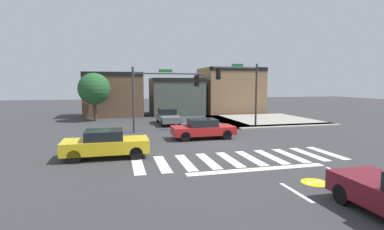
{
  "coord_description": "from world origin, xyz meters",
  "views": [
    {
      "loc": [
        -6.23,
        -18.64,
        3.93
      ],
      "look_at": [
        -1.1,
        1.49,
        1.73
      ],
      "focal_mm": 27.7,
      "sensor_mm": 36.0,
      "label": 1
    }
  ],
  "objects": [
    {
      "name": "curb_corner_northeast",
      "position": [
        8.49,
        9.42,
        0.07
      ],
      "size": [
        10.0,
        10.6,
        0.15
      ],
      "color": "#9E998E",
      "rests_on": "ground_plane"
    },
    {
      "name": "lane_markings",
      "position": [
        1.11,
        -12.02,
        0.0
      ],
      "size": [
        6.8,
        20.25,
        0.01
      ],
      "color": "white",
      "rests_on": "ground_plane"
    },
    {
      "name": "car_yellow",
      "position": [
        -6.86,
        -2.5,
        0.75
      ],
      "size": [
        4.44,
        1.91,
        1.49
      ],
      "rotation": [
        0.0,
        0.0,
        3.14
      ],
      "color": "gold",
      "rests_on": "ground_plane"
    },
    {
      "name": "traffic_signal_northwest",
      "position": [
        -2.57,
        5.3,
        3.64
      ],
      "size": [
        5.88,
        0.32,
        5.26
      ],
      "color": "#383A3D",
      "rests_on": "ground_plane"
    },
    {
      "name": "ground_plane",
      "position": [
        0.0,
        0.0,
        0.0
      ],
      "size": [
        120.0,
        120.0,
        0.0
      ],
      "primitive_type": "plane",
      "color": "#353538"
    },
    {
      "name": "bike_detector_marking",
      "position": [
        1.36,
        -8.73,
        0.0
      ],
      "size": [
        1.08,
        1.08,
        0.01
      ],
      "color": "yellow",
      "rests_on": "ground_plane"
    },
    {
      "name": "storefront_row",
      "position": [
        2.64,
        19.0,
        2.75
      ],
      "size": [
        22.6,
        6.86,
        6.03
      ],
      "color": "brown",
      "rests_on": "ground_plane"
    },
    {
      "name": "roadside_tree",
      "position": [
        -8.5,
        14.0,
        3.38
      ],
      "size": [
        3.32,
        3.32,
        5.06
      ],
      "color": "#4C3823",
      "rests_on": "ground_plane"
    },
    {
      "name": "traffic_signal_northeast",
      "position": [
        4.46,
        5.96,
        3.94
      ],
      "size": [
        4.23,
        0.32,
        5.71
      ],
      "rotation": [
        0.0,
        0.0,
        3.14
      ],
      "color": "#383A3D",
      "rests_on": "ground_plane"
    },
    {
      "name": "car_red",
      "position": [
        -0.28,
        1.53,
        0.72
      ],
      "size": [
        4.42,
        1.93,
        1.42
      ],
      "color": "red",
      "rests_on": "ground_plane"
    },
    {
      "name": "car_gray",
      "position": [
        -1.43,
        9.83,
        0.75
      ],
      "size": [
        1.76,
        4.73,
        1.48
      ],
      "rotation": [
        0.0,
        0.0,
        -1.57
      ],
      "color": "slate",
      "rests_on": "ground_plane"
    },
    {
      "name": "crosswalk_near",
      "position": [
        0.0,
        -4.5,
        0.0
      ],
      "size": [
        11.17,
        3.19,
        0.01
      ],
      "color": "silver",
      "rests_on": "ground_plane"
    }
  ]
}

